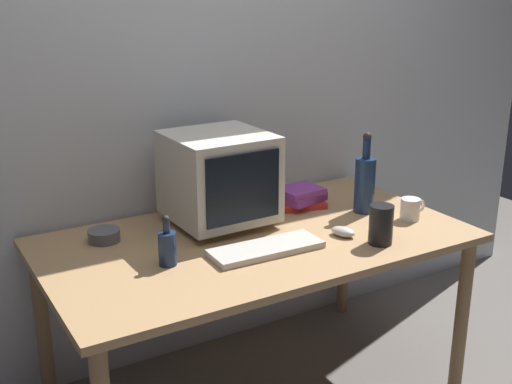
{
  "coord_description": "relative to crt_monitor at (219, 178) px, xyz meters",
  "views": [
    {
      "loc": [
        -1.17,
        -1.99,
        1.64
      ],
      "look_at": [
        0.0,
        0.0,
        0.88
      ],
      "focal_mm": 45.39,
      "sensor_mm": 36.0,
      "label": 1
    }
  ],
  "objects": [
    {
      "name": "back_wall",
      "position": [
        0.05,
        0.31,
        0.35
      ],
      "size": [
        4.0,
        0.08,
        2.5
      ],
      "primitive_type": "cube",
      "color": "silver",
      "rests_on": "ground"
    },
    {
      "name": "desk",
      "position": [
        0.05,
        -0.2,
        -0.26
      ],
      "size": [
        1.62,
        0.9,
        0.7
      ],
      "color": "tan",
      "rests_on": "ground"
    },
    {
      "name": "crt_monitor",
      "position": [
        0.0,
        0.0,
        0.0
      ],
      "size": [
        0.39,
        0.4,
        0.37
      ],
      "color": "beige",
      "rests_on": "desk"
    },
    {
      "name": "keyboard",
      "position": [
        0.01,
        -0.35,
        -0.18
      ],
      "size": [
        0.42,
        0.16,
        0.02
      ],
      "primitive_type": "cube",
      "rotation": [
        0.0,
        0.0,
        -0.03
      ],
      "color": "beige",
      "rests_on": "desk"
    },
    {
      "name": "computer_mouse",
      "position": [
        0.34,
        -0.37,
        -0.17
      ],
      "size": [
        0.09,
        0.11,
        0.04
      ],
      "primitive_type": "ellipsoid",
      "rotation": [
        0.0,
        0.0,
        0.36
      ],
      "color": "beige",
      "rests_on": "desk"
    },
    {
      "name": "bottle_tall",
      "position": [
        0.59,
        -0.19,
        -0.06
      ],
      "size": [
        0.09,
        0.09,
        0.34
      ],
      "color": "navy",
      "rests_on": "desk"
    },
    {
      "name": "bottle_short",
      "position": [
        -0.34,
        -0.27,
        -0.13
      ],
      "size": [
        0.06,
        0.06,
        0.18
      ],
      "color": "navy",
      "rests_on": "desk"
    },
    {
      "name": "book_stack",
      "position": [
        0.39,
        0.0,
        -0.15
      ],
      "size": [
        0.25,
        0.2,
        0.09
      ],
      "color": "red",
      "rests_on": "desk"
    },
    {
      "name": "mug",
      "position": [
        0.7,
        -0.36,
        -0.15
      ],
      "size": [
        0.12,
        0.08,
        0.09
      ],
      "color": "white",
      "rests_on": "desk"
    },
    {
      "name": "cd_spindle",
      "position": [
        -0.46,
        0.05,
        -0.17
      ],
      "size": [
        0.12,
        0.12,
        0.04
      ],
      "primitive_type": "cylinder",
      "color": "#595B66",
      "rests_on": "desk"
    },
    {
      "name": "metal_canister",
      "position": [
        0.42,
        -0.49,
        -0.12
      ],
      "size": [
        0.09,
        0.09,
        0.15
      ],
      "primitive_type": "cylinder",
      "color": "black",
      "rests_on": "desk"
    }
  ]
}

